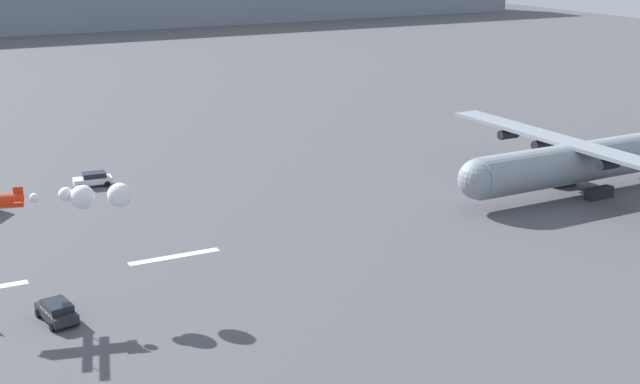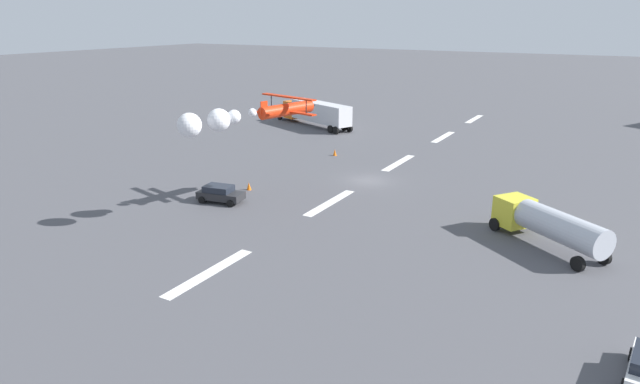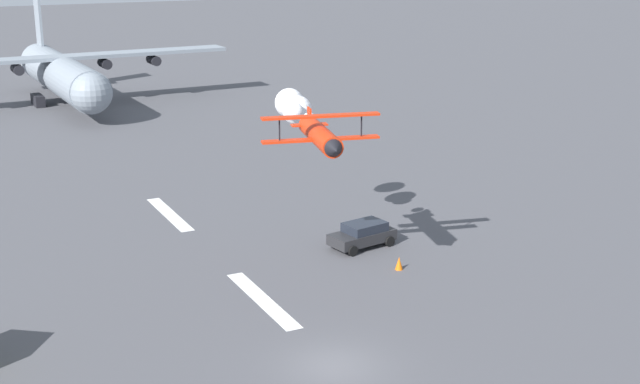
% 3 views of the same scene
% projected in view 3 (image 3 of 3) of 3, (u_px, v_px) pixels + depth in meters
% --- Properties ---
extents(ground_plane, '(440.00, 440.00, 0.00)m').
position_uv_depth(ground_plane, '(334.00, 366.00, 37.97)').
color(ground_plane, '#4C4C51').
rests_on(ground_plane, ground).
extents(runway_stripe_3, '(8.00, 0.90, 0.01)m').
position_uv_depth(runway_stripe_3, '(262.00, 300.00, 44.89)').
color(runway_stripe_3, white).
rests_on(runway_stripe_3, ground).
extents(runway_stripe_4, '(8.00, 0.90, 0.01)m').
position_uv_depth(runway_stripe_4, '(169.00, 214.00, 58.72)').
color(runway_stripe_4, white).
rests_on(runway_stripe_4, ground).
extents(cargo_transport_plane, '(28.01, 37.81, 11.49)m').
position_uv_depth(cargo_transport_plane, '(64.00, 75.00, 94.71)').
color(cargo_transport_plane, gray).
rests_on(cargo_transport_plane, ground).
extents(stunt_biplane_red, '(13.81, 6.57, 2.10)m').
position_uv_depth(stunt_biplane_red, '(303.00, 117.00, 49.68)').
color(stunt_biplane_red, red).
extents(followme_car_yellow, '(2.58, 4.30, 1.52)m').
position_uv_depth(followme_car_yellow, '(363.00, 234.00, 52.33)').
color(followme_car_yellow, '#262628').
rests_on(followme_car_yellow, ground).
extents(traffic_cone_far, '(0.44, 0.44, 0.75)m').
position_uv_depth(traffic_cone_far, '(399.00, 263.00, 48.87)').
color(traffic_cone_far, orange).
rests_on(traffic_cone_far, ground).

